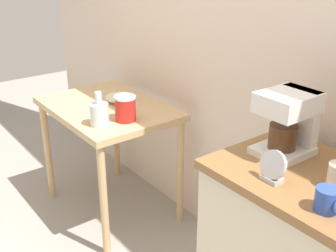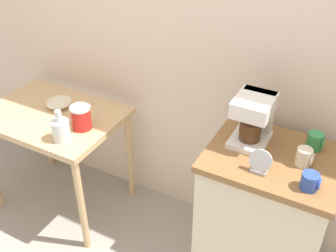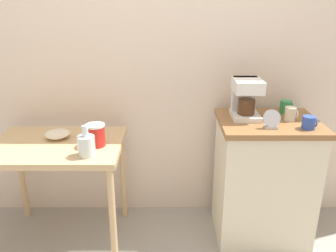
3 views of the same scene
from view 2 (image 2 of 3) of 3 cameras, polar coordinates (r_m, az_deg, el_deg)
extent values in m
plane|color=gray|center=(2.83, -2.91, -14.28)|extent=(8.00, 8.00, 0.00)
cube|color=beige|center=(2.31, 3.59, 15.93)|extent=(4.40, 0.10, 2.80)
cube|color=tan|center=(2.68, -15.89, 1.34)|extent=(0.86, 0.62, 0.04)
cylinder|color=tan|center=(2.54, -12.02, -10.91)|extent=(0.04, 0.04, 0.70)
cylinder|color=tan|center=(3.28, -16.85, -0.17)|extent=(0.04, 0.04, 0.70)
cylinder|color=tan|center=(2.85, -5.33, -4.33)|extent=(0.04, 0.04, 0.70)
cube|color=beige|center=(2.36, 13.11, -12.94)|extent=(0.62, 0.50, 0.85)
cube|color=olive|center=(2.06, 14.67, -4.48)|extent=(0.65, 0.53, 0.04)
cylinder|color=beige|center=(2.73, -14.94, 2.73)|extent=(0.08, 0.08, 0.01)
ellipsoid|color=beige|center=(2.72, -15.02, 3.22)|extent=(0.17, 0.17, 0.05)
cylinder|color=silver|center=(2.38, -14.76, -0.61)|extent=(0.10, 0.10, 0.12)
cylinder|color=silver|center=(2.33, -15.09, 1.33)|extent=(0.04, 0.04, 0.07)
cylinder|color=red|center=(2.45, -12.04, 1.03)|extent=(0.12, 0.12, 0.13)
cylinder|color=white|center=(2.41, -12.24, 2.48)|extent=(0.12, 0.12, 0.01)
cube|color=white|center=(2.11, 11.32, -1.90)|extent=(0.18, 0.22, 0.03)
cube|color=white|center=(2.11, 12.40, 1.82)|extent=(0.16, 0.05, 0.26)
cube|color=white|center=(2.00, 11.97, 2.87)|extent=(0.18, 0.22, 0.08)
cylinder|color=#4C2D19|center=(2.06, 11.43, -0.58)|extent=(0.11, 0.11, 0.10)
cylinder|color=#2D4CAD|center=(1.89, 19.22, -7.33)|extent=(0.08, 0.08, 0.08)
torus|color=#2D4CAD|center=(1.89, 20.41, -7.66)|extent=(0.01, 0.05, 0.05)
cylinder|color=#338C4C|center=(2.13, 19.83, -2.00)|extent=(0.08, 0.08, 0.09)
torus|color=#338C4C|center=(2.13, 20.87, -2.29)|extent=(0.01, 0.06, 0.06)
cylinder|color=beige|center=(2.01, 18.47, -4.13)|extent=(0.07, 0.07, 0.09)
torus|color=beige|center=(2.01, 19.51, -4.42)|extent=(0.01, 0.06, 0.06)
cube|color=#B2B5BA|center=(1.94, 12.63, -6.04)|extent=(0.07, 0.05, 0.02)
cylinder|color=#B2B5BA|center=(1.90, 12.83, -4.73)|extent=(0.11, 0.05, 0.11)
cylinder|color=black|center=(1.90, 12.82, -4.77)|extent=(0.09, 0.04, 0.09)
camera|label=1|loc=(0.78, 64.63, -24.38)|focal=46.12mm
camera|label=3|loc=(1.17, -76.68, -19.73)|focal=37.11mm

